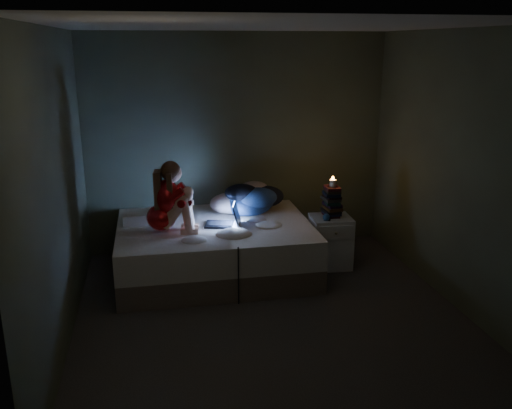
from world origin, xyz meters
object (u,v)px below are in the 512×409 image
object	(u,v)px
bed	(215,249)
phone	(328,219)
candle	(333,185)
nightstand	(330,242)
laptop	(222,214)
woman	(160,197)

from	to	relation	value
bed	phone	xyz separation A→B (m)	(1.25, -0.12, 0.31)
phone	candle	bearing A→B (deg)	75.17
candle	nightstand	bearing A→B (deg)	-109.05
bed	nightstand	xyz separation A→B (m)	(1.31, -0.05, 0.01)
laptop	nightstand	distance (m)	1.30
woman	nightstand	world-z (taller)	woman
woman	laptop	xyz separation A→B (m)	(0.64, 0.09, -0.25)
bed	candle	bearing A→B (deg)	-0.87
woman	phone	world-z (taller)	woman
laptop	candle	distance (m)	1.27
laptop	phone	distance (m)	1.18
nightstand	candle	world-z (taller)	candle
laptop	nightstand	xyz separation A→B (m)	(1.24, 0.00, -0.41)
bed	phone	distance (m)	1.29
phone	laptop	bearing A→B (deg)	-162.20
bed	woman	world-z (taller)	woman
nightstand	bed	bearing A→B (deg)	-179.32
nightstand	phone	bearing A→B (deg)	-129.01
laptop	woman	bearing A→B (deg)	-158.10
laptop	phone	bearing A→B (deg)	10.95
woman	nightstand	distance (m)	1.99
laptop	candle	size ratio (longest dim) A/B	4.62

